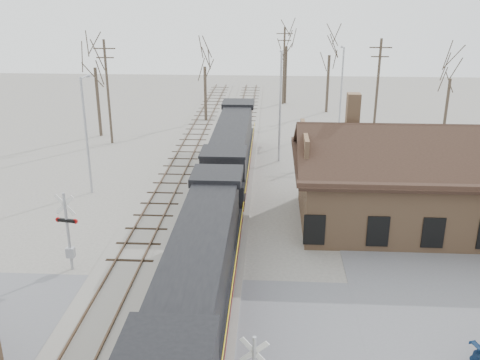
% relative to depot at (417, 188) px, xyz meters
% --- Properties ---
extents(ground, '(140.00, 140.00, 0.00)m').
position_rel_depot_xyz_m(ground, '(-11.99, -12.00, -2.41)').
color(ground, '#A19B91').
rests_on(ground, ground).
extents(road, '(60.00, 9.00, 0.03)m').
position_rel_depot_xyz_m(road, '(-11.99, -12.00, -2.39)').
color(road, slate).
rests_on(road, ground).
extents(track_main, '(3.40, 90.00, 0.24)m').
position_rel_depot_xyz_m(track_main, '(-11.99, 3.00, -2.34)').
color(track_main, '#A19B91').
rests_on(track_main, ground).
extents(track_siding, '(3.40, 90.00, 0.24)m').
position_rel_depot_xyz_m(track_siding, '(-16.49, 3.00, -2.34)').
color(track_siding, '#A19B91').
rests_on(track_siding, ground).
extents(depot, '(15.20, 9.31, 7.90)m').
position_rel_depot_xyz_m(depot, '(0.00, 0.00, 0.00)').
color(depot, '#8F6A4A').
rests_on(depot, ground).
extents(locomotive_lead, '(2.85, 19.10, 4.24)m').
position_rel_depot_xyz_m(locomotive_lead, '(-11.99, -11.68, -0.18)').
color(locomotive_lead, black).
rests_on(locomotive_lead, ground).
extents(locomotive_trailing, '(2.85, 19.10, 4.01)m').
position_rel_depot_xyz_m(locomotive_trailing, '(-11.99, 7.69, -0.18)').
color(locomotive_trailing, black).
rests_on(locomotive_trailing, ground).
extents(crossbuck_far, '(1.23, 0.32, 4.31)m').
position_rel_depot_xyz_m(crossbuck_far, '(-19.34, -6.86, -0.40)').
color(crossbuck_far, '#A5A8AD').
rests_on(crossbuck_far, ground).
extents(streetlight_a, '(0.25, 2.04, 8.30)m').
position_rel_depot_xyz_m(streetlight_a, '(-21.84, 4.25, 2.27)').
color(streetlight_a, '#A5A8AD').
rests_on(streetlight_a, ground).
extents(streetlight_b, '(0.25, 2.04, 9.18)m').
position_rel_depot_xyz_m(streetlight_b, '(-8.28, 12.44, 2.72)').
color(streetlight_b, '#A5A8AD').
rests_on(streetlight_b, ground).
extents(streetlight_c, '(0.25, 2.04, 8.33)m').
position_rel_depot_xyz_m(streetlight_c, '(-1.92, 23.75, 2.29)').
color(streetlight_c, '#A5A8AD').
rests_on(streetlight_c, ground).
extents(utility_pole_a, '(2.00, 0.24, 9.57)m').
position_rel_depot_xyz_m(utility_pole_a, '(-24.02, 16.86, 2.60)').
color(utility_pole_a, '#382D23').
rests_on(utility_pole_a, ground).
extents(utility_pole_b, '(2.00, 0.24, 9.39)m').
position_rel_depot_xyz_m(utility_pole_b, '(-7.57, 35.59, 2.51)').
color(utility_pole_b, '#382D23').
rests_on(utility_pole_b, ground).
extents(utility_pole_c, '(2.00, 0.24, 9.66)m').
position_rel_depot_xyz_m(utility_pole_c, '(0.64, 18.24, 2.65)').
color(utility_pole_c, '#382D23').
rests_on(utility_pole_c, ground).
extents(tree_a, '(4.46, 4.46, 10.94)m').
position_rel_depot_xyz_m(tree_a, '(-25.88, 19.41, 5.38)').
color(tree_a, '#382D23').
rests_on(tree_a, ground).
extents(tree_b, '(3.96, 3.96, 9.70)m').
position_rel_depot_xyz_m(tree_b, '(-16.16, 25.96, 4.49)').
color(tree_b, '#382D23').
rests_on(tree_b, ground).
extents(tree_c, '(4.70, 4.70, 11.51)m').
position_rel_depot_xyz_m(tree_c, '(-7.30, 36.06, 5.79)').
color(tree_c, '#382D23').
rests_on(tree_c, ground).
extents(tree_d, '(4.40, 4.40, 10.78)m').
position_rel_depot_xyz_m(tree_d, '(-2.51, 31.35, 5.26)').
color(tree_d, '#382D23').
rests_on(tree_d, ground).
extents(tree_e, '(3.44, 3.44, 8.44)m').
position_rel_depot_xyz_m(tree_e, '(9.09, 24.42, 3.59)').
color(tree_e, '#382D23').
rests_on(tree_e, ground).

